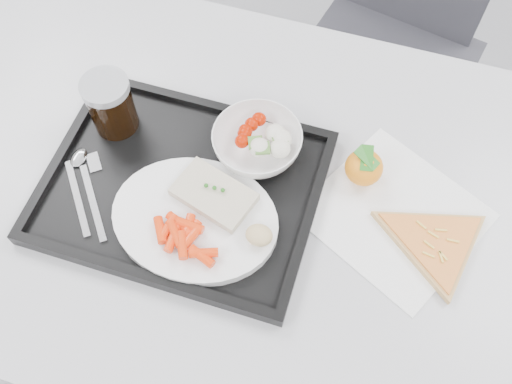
# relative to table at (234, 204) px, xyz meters

# --- Properties ---
(table) EXTENTS (1.20, 0.80, 0.75)m
(table) POSITION_rel_table_xyz_m (0.00, 0.00, 0.00)
(table) COLOR #B9B8BB
(table) RESTS_ON ground
(chair) EXTENTS (0.50, 0.50, 0.93)m
(chair) POSITION_rel_table_xyz_m (0.19, 0.68, -0.15)
(chair) COLOR #323238
(chair) RESTS_ON ground
(tray) EXTENTS (0.45, 0.35, 0.03)m
(tray) POSITION_rel_table_xyz_m (-0.08, -0.03, 0.08)
(tray) COLOR black
(tray) RESTS_ON table
(dinner_plate) EXTENTS (0.27, 0.27, 0.02)m
(dinner_plate) POSITION_rel_table_xyz_m (-0.03, -0.09, 0.09)
(dinner_plate) COLOR white
(dinner_plate) RESTS_ON tray
(fish_fillet) EXTENTS (0.14, 0.11, 0.02)m
(fish_fillet) POSITION_rel_table_xyz_m (-0.01, -0.05, 0.11)
(fish_fillet) COLOR beige
(fish_fillet) RESTS_ON dinner_plate
(bread_roll) EXTENTS (0.05, 0.05, 0.03)m
(bread_roll) POSITION_rel_table_xyz_m (0.08, -0.09, 0.12)
(bread_roll) COLOR #DFBE7C
(bread_roll) RESTS_ON dinner_plate
(salad_bowl) EXTENTS (0.15, 0.15, 0.05)m
(salad_bowl) POSITION_rel_table_xyz_m (0.02, 0.07, 0.11)
(salad_bowl) COLOR white
(salad_bowl) RESTS_ON tray
(cola_glass) EXTENTS (0.08, 0.08, 0.11)m
(cola_glass) POSITION_rel_table_xyz_m (-0.23, 0.05, 0.14)
(cola_glass) COLOR black
(cola_glass) RESTS_ON tray
(cutlery) EXTENTS (0.13, 0.16, 0.01)m
(cutlery) POSITION_rel_table_xyz_m (-0.23, -0.08, 0.08)
(cutlery) COLOR silver
(cutlery) RESTS_ON tray
(napkin) EXTENTS (0.33, 0.33, 0.00)m
(napkin) POSITION_rel_table_xyz_m (0.27, 0.03, 0.07)
(napkin) COLOR white
(napkin) RESTS_ON table
(tangerine) EXTENTS (0.08, 0.08, 0.07)m
(tangerine) POSITION_rel_table_xyz_m (0.20, 0.08, 0.10)
(tangerine) COLOR #E85400
(tangerine) RESTS_ON napkin
(pizza_slice) EXTENTS (0.26, 0.26, 0.02)m
(pizza_slice) POSITION_rel_table_xyz_m (0.34, -0.01, 0.08)
(pizza_slice) COLOR #DEAC6F
(pizza_slice) RESTS_ON napkin
(carrot_pile) EXTENTS (0.12, 0.08, 0.02)m
(carrot_pile) POSITION_rel_table_xyz_m (-0.03, -0.13, 0.11)
(carrot_pile) COLOR #F3380C
(carrot_pile) RESTS_ON dinner_plate
(salad_contents) EXTENTS (0.10, 0.08, 0.03)m
(salad_contents) POSITION_rel_table_xyz_m (0.03, 0.08, 0.12)
(salad_contents) COLOR #AA1600
(salad_contents) RESTS_ON salad_bowl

